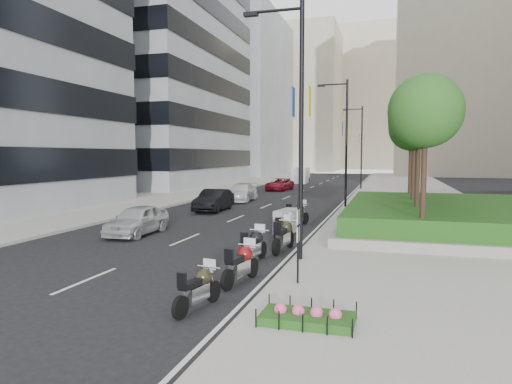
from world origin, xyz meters
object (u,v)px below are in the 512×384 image
at_px(motorcycle_6, 297,214).
at_px(car_b, 214,200).
at_px(lamp_post_0, 297,118).
at_px(motorcycle_2, 254,246).
at_px(motorcycle_0, 199,288).
at_px(motorcycle_3, 284,235).
at_px(delivery_van, 301,176).
at_px(parking_sign, 298,238).
at_px(lamp_post_2, 360,143).
at_px(motorcycle_5, 287,221).
at_px(car_d, 280,184).
at_px(motorcycle_1, 241,264).
at_px(car_c, 241,193).
at_px(motorcycle_4, 284,228).
at_px(lamp_post_1, 344,137).
at_px(car_a, 137,220).

height_order(motorcycle_6, car_b, car_b).
distance_m(lamp_post_0, car_b, 16.08).
bearing_deg(motorcycle_2, motorcycle_0, -171.31).
xyz_separation_m(motorcycle_3, delivery_van, (-7.61, 43.56, 0.33)).
distance_m(parking_sign, car_b, 18.41).
bearing_deg(lamp_post_2, lamp_post_0, -90.00).
bearing_deg(motorcycle_5, delivery_van, 19.46).
bearing_deg(motorcycle_6, car_d, 36.81).
relative_size(lamp_post_0, motorcycle_0, 4.59).
xyz_separation_m(motorcycle_0, delivery_van, (-7.12, 50.83, 0.43)).
bearing_deg(motorcycle_1, motorcycle_2, 18.55).
bearing_deg(motorcycle_2, car_c, 26.95).
xyz_separation_m(lamp_post_2, car_d, (-8.18, -3.09, -4.42)).
bearing_deg(motorcycle_1, car_b, 34.18).
xyz_separation_m(motorcycle_3, car_d, (-7.33, 30.09, 0.02)).
height_order(car_b, car_d, car_b).
xyz_separation_m(lamp_post_2, motorcycle_5, (-1.63, -28.93, -4.50)).
bearing_deg(lamp_post_0, motorcycle_4, 108.65).
height_order(motorcycle_2, motorcycle_3, motorcycle_3).
bearing_deg(lamp_post_2, parking_sign, -89.01).
bearing_deg(lamp_post_2, car_b, -110.68).
bearing_deg(motorcycle_1, parking_sign, -81.34).
bearing_deg(car_d, motorcycle_5, -71.19).
distance_m(lamp_post_1, motorcycle_6, 9.97).
bearing_deg(motorcycle_6, lamp_post_1, 11.04).
distance_m(motorcycle_6, car_a, 8.26).
bearing_deg(car_b, parking_sign, -63.19).
bearing_deg(motorcycle_5, motorcycle_3, -159.85).
height_order(motorcycle_5, car_d, car_d).
relative_size(car_a, car_b, 0.93).
bearing_deg(delivery_van, lamp_post_0, -81.88).
bearing_deg(parking_sign, lamp_post_0, 102.33).
bearing_deg(car_a, motorcycle_5, 19.66).
bearing_deg(motorcycle_3, car_c, 29.18).
bearing_deg(motorcycle_5, lamp_post_2, 6.39).
bearing_deg(parking_sign, delivery_van, 100.66).
xyz_separation_m(motorcycle_0, motorcycle_5, (-0.30, 11.51, 0.04)).
relative_size(parking_sign, car_a, 0.60).
bearing_deg(motorcycle_6, car_a, 146.13).
height_order(motorcycle_6, car_a, car_a).
xyz_separation_m(parking_sign, motorcycle_1, (-1.70, 0.04, -0.88)).
height_order(motorcycle_1, motorcycle_3, motorcycle_3).
bearing_deg(motorcycle_0, car_a, 48.95).
bearing_deg(lamp_post_2, motorcycle_1, -91.58).
relative_size(motorcycle_6, car_b, 0.50).
bearing_deg(lamp_post_0, motorcycle_0, -103.77).
bearing_deg(car_b, motorcycle_3, -58.83).
height_order(lamp_post_0, parking_sign, lamp_post_0).
height_order(lamp_post_2, car_a, lamp_post_2).
height_order(car_b, delivery_van, delivery_van).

